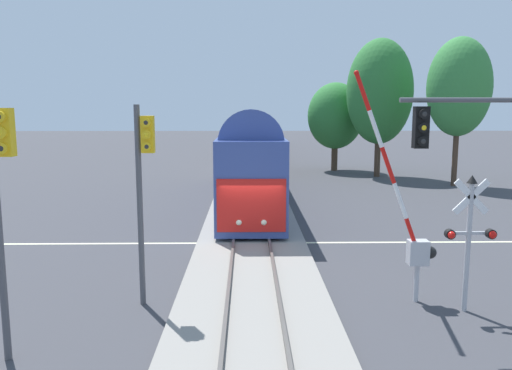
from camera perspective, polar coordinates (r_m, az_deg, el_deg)
The scene contains 12 objects.
ground_plane at distance 21.04m, azimuth -0.53°, elevation -6.56°, with size 220.00×220.00×0.00m, color #3D3D42.
road_centre_stripe at distance 21.04m, azimuth -0.53°, elevation -6.54°, with size 44.00×0.20×0.01m.
railway_track at distance 21.02m, azimuth -0.53°, elevation -6.30°, with size 4.40×80.00×0.32m.
commuter_train at distance 51.57m, azimuth -0.81°, elevation 5.48°, with size 3.04×67.80×5.16m.
crossing_gate_near at distance 14.98m, azimuth 17.15°, elevation -5.03°, with size 2.50×0.40×6.52m.
crossing_signal_mast at distance 14.71m, azimuth 22.95°, elevation -4.63°, with size 1.36×0.44×3.76m.
traffic_signal_near_right at distance 13.63m, azimuth 26.21°, elevation 3.39°, with size 4.00×0.38×5.95m.
traffic_signal_median at distance 14.14m, azimuth -12.57°, elevation 1.33°, with size 0.53×0.38×5.61m.
traffic_signal_near_left at distance 11.86m, azimuth -26.81°, elevation -0.11°, with size 0.53×0.38×5.81m.
maple_right_background at distance 38.99m, azimuth 21.92°, elevation 10.18°, with size 4.43×4.43×10.50m.
elm_centre_background at distance 46.00m, azimuth 8.94°, elevation 7.69°, with size 4.93×4.93×7.85m.
oak_far_right at distance 42.53m, azimuth 13.77°, elevation 10.16°, with size 5.29×5.29×11.09m.
Camera 1 is at (-0.15, -20.32, 5.48)m, focal length 35.49 mm.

